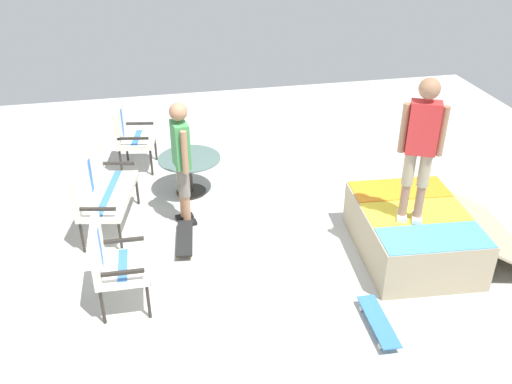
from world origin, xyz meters
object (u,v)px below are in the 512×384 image
object	(u,v)px
patio_bench	(99,186)
skate_ramp	(415,232)
skateboard_by_bench	(185,238)
skateboard_spare	(378,322)
patio_chair_by_wall	(111,259)
patio_chair_near_house	(129,132)
person_watching	(181,156)
person_skater	(421,141)
patio_table	(190,168)

from	to	relation	value
patio_bench	skate_ramp	bearing A→B (deg)	-110.26
skateboard_by_bench	skateboard_spare	distance (m)	2.66
skate_ramp	skateboard_by_bench	bearing A→B (deg)	74.43
skateboard_spare	skate_ramp	bearing A→B (deg)	-38.60
skate_ramp	patio_chair_by_wall	world-z (taller)	patio_chair_by_wall
patio_chair_near_house	person_watching	distance (m)	1.95
skate_ramp	patio_chair_by_wall	bearing A→B (deg)	93.97
patio_chair_by_wall	person_watching	xyz separation A→B (m)	(1.53, -0.90, 0.38)
person_skater	patio_chair_by_wall	bearing A→B (deg)	91.94
patio_chair_by_wall	person_skater	xyz separation A→B (m)	(0.12, -3.40, 0.98)
patio_bench	skateboard_spare	size ratio (longest dim) A/B	1.65
patio_table	skateboard_by_bench	size ratio (longest dim) A/B	1.10
skateboard_by_bench	skateboard_spare	size ratio (longest dim) A/B	1.01
patio_table	person_skater	bearing A→B (deg)	-133.27
skateboard_spare	skateboard_by_bench	bearing A→B (deg)	43.21
patio_chair_by_wall	person_skater	world-z (taller)	person_skater
person_skater	skateboard_spare	bearing A→B (deg)	144.15
skate_ramp	patio_chair_near_house	size ratio (longest dim) A/B	2.13
skate_ramp	skateboard_spare	size ratio (longest dim) A/B	2.70
patio_bench	person_skater	size ratio (longest dim) A/B	0.79
skateboard_by_bench	skate_ramp	bearing A→B (deg)	-105.57
patio_bench	patio_chair_by_wall	size ratio (longest dim) A/B	1.31
patio_table	person_watching	distance (m)	1.00
patio_bench	patio_chair_near_house	xyz separation A→B (m)	(1.68, -0.39, -0.00)
patio_chair_by_wall	person_skater	size ratio (longest dim) A/B	0.60
patio_chair_near_house	person_skater	distance (m)	4.63
patio_chair_by_wall	patio_table	distance (m)	2.56
skateboard_by_bench	skateboard_spare	xyz separation A→B (m)	(-1.94, -1.82, 0.00)
patio_bench	skateboard_by_bench	world-z (taller)	patio_bench
skate_ramp	skateboard_by_bench	xyz separation A→B (m)	(0.77, 2.75, -0.22)
patio_table	person_skater	xyz separation A→B (m)	(-2.21, -2.35, 1.19)
patio_table	skateboard_by_bench	xyz separation A→B (m)	(-1.31, 0.22, -0.32)
skate_ramp	person_watching	distance (m)	3.06
patio_bench	person_skater	world-z (taller)	person_skater
patio_bench	skateboard_spare	world-z (taller)	patio_bench
skate_ramp	person_watching	size ratio (longest dim) A/B	1.28
patio_chair_near_house	skateboard_by_bench	bearing A→B (deg)	-165.02
patio_chair_near_house	person_watching	xyz separation A→B (m)	(-1.79, -0.68, 0.38)
patio_chair_near_house	person_skater	bearing A→B (deg)	-135.20
skate_ramp	patio_bench	distance (m)	4.02
person_watching	person_skater	distance (m)	2.94
patio_table	person_skater	distance (m)	3.44
patio_chair_by_wall	skateboard_spare	distance (m)	2.86
patio_bench	patio_chair_by_wall	world-z (taller)	same
person_watching	patio_chair_near_house	bearing A→B (deg)	20.83
patio_table	skate_ramp	bearing A→B (deg)	-129.35
patio_table	person_watching	bearing A→B (deg)	168.97
skate_ramp	skateboard_spare	world-z (taller)	skate_ramp
patio_bench	skateboard_by_bench	bearing A→B (deg)	-121.63
person_skater	skateboard_by_bench	distance (m)	3.11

